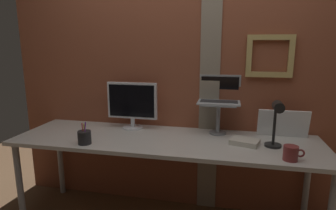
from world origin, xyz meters
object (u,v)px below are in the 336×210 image
object	(u,v)px
pen_cup	(84,137)
whiteboard_panel	(283,124)
monitor	(132,103)
coffee_mug	(291,153)
desk_lamp	(276,119)
laptop	(219,95)

from	to	relation	value
pen_cup	whiteboard_panel	bearing A→B (deg)	18.33
monitor	whiteboard_panel	xyz separation A→B (m)	(1.25, 0.02, -0.12)
coffee_mug	desk_lamp	bearing A→B (deg)	111.55
whiteboard_panel	desk_lamp	distance (m)	0.33
whiteboard_panel	coffee_mug	distance (m)	0.49
laptop	coffee_mug	distance (m)	0.76
pen_cup	monitor	bearing A→B (deg)	64.95
monitor	laptop	world-z (taller)	laptop
pen_cup	coffee_mug	distance (m)	1.44
monitor	laptop	size ratio (longest dim) A/B	1.29
monitor	coffee_mug	world-z (taller)	monitor
laptop	desk_lamp	size ratio (longest dim) A/B	0.98
monitor	whiteboard_panel	bearing A→B (deg)	1.12
whiteboard_panel	desk_lamp	xyz separation A→B (m)	(-0.10, -0.30, 0.11)
whiteboard_panel	pen_cup	distance (m)	1.54
monitor	whiteboard_panel	world-z (taller)	monitor
laptop	desk_lamp	world-z (taller)	laptop
monitor	pen_cup	xyz separation A→B (m)	(-0.22, -0.46, -0.18)
monitor	pen_cup	distance (m)	0.54
monitor	laptop	distance (m)	0.75
laptop	pen_cup	xyz separation A→B (m)	(-0.96, -0.52, -0.27)
desk_lamp	whiteboard_panel	bearing A→B (deg)	70.91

